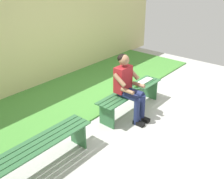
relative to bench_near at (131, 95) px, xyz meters
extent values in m
cube|color=#B2B2AD|center=(1.10, 1.00, -0.37)|extent=(10.00, 7.00, 0.04)
cube|color=#478C38|center=(1.10, -1.46, -0.34)|extent=(9.00, 2.23, 0.03)
cube|color=#D1C684|center=(0.50, -2.58, 0.96)|extent=(9.50, 0.24, 2.61)
cube|color=#2D6038|center=(0.00, -0.15, 0.10)|extent=(1.72, 0.09, 0.02)
cube|color=#2D6038|center=(0.00, -0.05, 0.10)|extent=(1.72, 0.09, 0.02)
cube|color=#2D6038|center=(0.00, 0.05, 0.10)|extent=(1.72, 0.09, 0.02)
cube|color=#2D6038|center=(0.00, 0.15, 0.10)|extent=(1.72, 0.09, 0.02)
cube|color=#2D6038|center=(-0.74, 0.00, -0.13)|extent=(0.03, 0.34, 0.44)
cube|color=#2D6038|center=(0.74, 0.00, -0.13)|extent=(0.03, 0.34, 0.44)
cube|color=#2D6038|center=(2.21, -0.15, 0.10)|extent=(1.73, 0.09, 0.02)
cube|color=#2D6038|center=(2.21, -0.05, 0.10)|extent=(1.73, 0.09, 0.02)
cube|color=#2D6038|center=(2.21, 0.05, 0.10)|extent=(1.73, 0.09, 0.02)
cube|color=#2D6038|center=(2.21, 0.15, 0.10)|extent=(1.73, 0.09, 0.02)
cube|color=#2D6038|center=(1.46, 0.00, -0.13)|extent=(0.03, 0.34, 0.44)
cube|color=maroon|center=(0.25, -0.02, 0.43)|extent=(0.34, 0.20, 0.50)
sphere|color=#936B4C|center=(0.25, -0.01, 0.81)|extent=(0.20, 0.20, 0.20)
ellipsoid|color=black|center=(0.25, -0.04, 0.84)|extent=(0.20, 0.19, 0.15)
cylinder|color=navy|center=(0.16, 0.18, 0.18)|extent=(0.13, 0.40, 0.13)
cylinder|color=navy|center=(0.34, 0.18, 0.18)|extent=(0.13, 0.40, 0.13)
cylinder|color=navy|center=(0.16, 0.38, -0.08)|extent=(0.11, 0.11, 0.53)
cube|color=black|center=(0.16, 0.44, -0.32)|extent=(0.10, 0.22, 0.07)
cylinder|color=navy|center=(0.34, 0.38, -0.08)|extent=(0.11, 0.11, 0.53)
cube|color=black|center=(0.34, 0.44, -0.32)|extent=(0.10, 0.22, 0.07)
cylinder|color=#936B4C|center=(0.04, 0.06, 0.50)|extent=(0.08, 0.28, 0.23)
cylinder|color=#936B4C|center=(0.07, 0.22, 0.32)|extent=(0.07, 0.26, 0.07)
cylinder|color=#936B4C|center=(0.46, 0.06, 0.50)|extent=(0.08, 0.28, 0.23)
cylinder|color=#936B4C|center=(0.42, 0.22, 0.32)|extent=(0.07, 0.26, 0.07)
sphere|color=#72B738|center=(-0.19, 0.00, 0.16)|extent=(0.09, 0.09, 0.09)
cube|color=white|center=(-0.64, -0.02, 0.12)|extent=(0.20, 0.15, 0.02)
cube|color=white|center=(-0.44, -0.02, 0.12)|extent=(0.20, 0.15, 0.02)
cube|color=#33724C|center=(-0.54, -0.02, 0.12)|extent=(0.41, 0.16, 0.01)
camera|label=1|loc=(3.73, 2.61, 2.32)|focal=40.53mm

